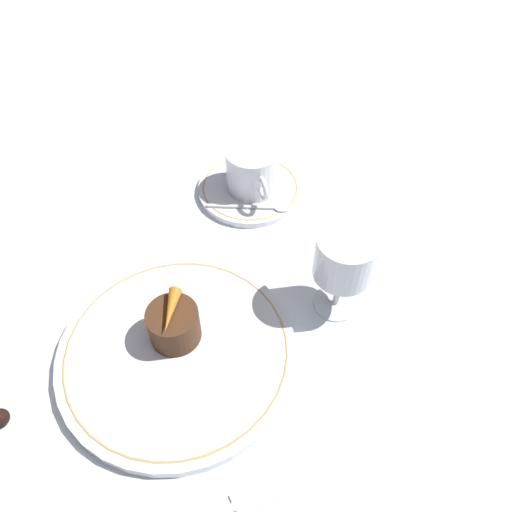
% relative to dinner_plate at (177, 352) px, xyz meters
% --- Properties ---
extents(ground_plane, '(3.00, 3.00, 0.00)m').
position_rel_dinner_plate_xyz_m(ground_plane, '(-0.04, 0.05, -0.01)').
color(ground_plane, white).
extents(dinner_plate, '(0.28, 0.28, 0.01)m').
position_rel_dinner_plate_xyz_m(dinner_plate, '(0.00, 0.00, 0.00)').
color(dinner_plate, white).
rests_on(dinner_plate, ground_plane).
extents(saucer, '(0.16, 0.16, 0.01)m').
position_rel_dinner_plate_xyz_m(saucer, '(-0.24, 0.17, -0.00)').
color(saucer, white).
rests_on(saucer, ground_plane).
extents(coffee_cup, '(0.10, 0.08, 0.07)m').
position_rel_dinner_plate_xyz_m(coffee_cup, '(-0.24, 0.17, 0.04)').
color(coffee_cup, white).
rests_on(coffee_cup, saucer).
extents(spoon, '(0.05, 0.12, 0.00)m').
position_rel_dinner_plate_xyz_m(spoon, '(-0.20, 0.16, 0.00)').
color(spoon, silver).
rests_on(spoon, saucer).
extents(wine_glass, '(0.07, 0.07, 0.12)m').
position_rel_dinner_plate_xyz_m(wine_glass, '(-0.01, 0.21, 0.08)').
color(wine_glass, silver).
rests_on(wine_glass, ground_plane).
extents(dessert_cake, '(0.06, 0.06, 0.05)m').
position_rel_dinner_plate_xyz_m(dessert_cake, '(-0.02, 0.00, 0.03)').
color(dessert_cake, '#4C2D19').
rests_on(dessert_cake, dinner_plate).
extents(carrot_garnish, '(0.06, 0.04, 0.02)m').
position_rel_dinner_plate_xyz_m(carrot_garnish, '(-0.02, 0.00, 0.06)').
color(carrot_garnish, orange).
rests_on(carrot_garnish, dessert_cake).
extents(chocolate_truffle, '(0.02, 0.02, 0.02)m').
position_rel_dinner_plate_xyz_m(chocolate_truffle, '(0.02, -0.20, 0.00)').
color(chocolate_truffle, black).
rests_on(chocolate_truffle, ground_plane).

